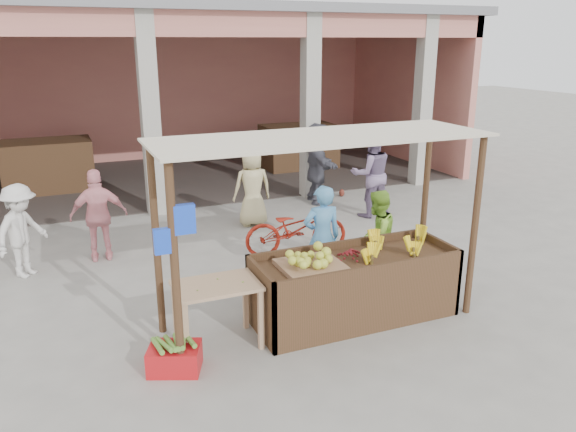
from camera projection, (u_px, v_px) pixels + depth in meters
name	position (u px, v px, depth m)	size (l,w,h in m)	color
ground	(319.00, 324.00, 7.10)	(60.00, 60.00, 0.00)	slate
market_building	(168.00, 71.00, 14.16)	(14.40, 6.40, 4.20)	tan
fruit_stall	(354.00, 289.00, 7.17)	(2.60, 0.95, 0.80)	#492C1D
stall_awning	(318.00, 171.00, 6.56)	(4.09, 1.35, 2.39)	#492C1D
banana_heap	(391.00, 246.00, 7.25)	(1.07, 0.58, 0.19)	yellow
melon_tray	(311.00, 261.00, 6.77)	(0.75, 0.65, 0.20)	#936A4B
berry_heap	(351.00, 254.00, 7.06)	(0.42, 0.35, 0.13)	maroon
side_table	(217.00, 295.00, 6.44)	(0.97, 0.65, 0.78)	tan
papaya_pile	(216.00, 276.00, 6.37)	(0.68, 0.39, 0.19)	#519230
red_crate	(175.00, 358.00, 6.08)	(0.55, 0.40, 0.29)	red
plantain_bundle	(174.00, 343.00, 6.02)	(0.46, 0.32, 0.09)	#5A8A32
produce_sacks	(329.00, 183.00, 12.80)	(1.08, 0.80, 0.65)	maroon
vendor_blue	(322.00, 234.00, 7.96)	(0.61, 0.45, 1.62)	#5098D2
vendor_green	(377.00, 235.00, 8.15)	(0.71, 0.41, 1.48)	#8BC53A
motorcycle	(296.00, 227.00, 9.31)	(1.81, 0.62, 0.94)	maroon
shopper_a	(21.00, 227.00, 8.36)	(0.99, 0.50, 1.55)	silver
shopper_b	(99.00, 212.00, 8.97)	(0.95, 0.51, 1.62)	pink
shopper_c	(252.00, 183.00, 10.70)	(0.81, 0.53, 1.68)	tan
shopper_d	(317.00, 161.00, 12.21)	(1.71, 0.70, 1.85)	#50505D
shopper_f	(371.00, 170.00, 11.22)	(0.94, 0.54, 1.92)	slate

